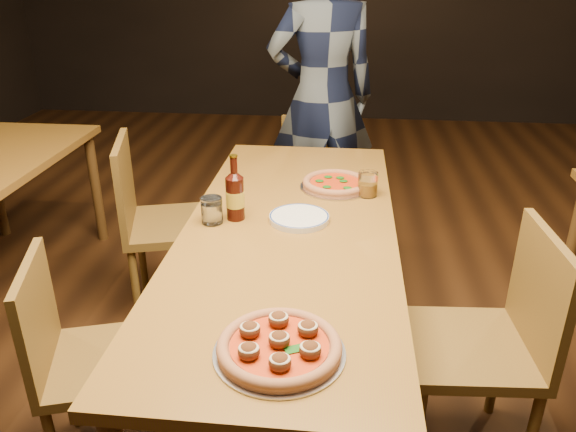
# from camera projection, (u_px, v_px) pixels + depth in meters

# --- Properties ---
(ground) EXTENTS (9.00, 9.00, 0.00)m
(ground) POSITION_uv_depth(u_px,v_px,m) (289.00, 382.00, 2.44)
(ground) COLOR black
(table_main) EXTENTS (0.80, 2.00, 0.75)m
(table_main) POSITION_uv_depth(u_px,v_px,m) (289.00, 244.00, 2.16)
(table_main) COLOR brown
(table_main) RESTS_ON ground
(chair_main_nw) EXTENTS (0.50, 0.50, 0.86)m
(chair_main_nw) POSITION_uv_depth(u_px,v_px,m) (105.00, 360.00, 1.92)
(chair_main_nw) COLOR brown
(chair_main_nw) RESTS_ON ground
(chair_main_sw) EXTENTS (0.55, 0.55, 0.96)m
(chair_main_sw) POSITION_uv_depth(u_px,v_px,m) (173.00, 223.00, 2.79)
(chair_main_sw) COLOR brown
(chair_main_sw) RESTS_ON ground
(chair_main_e) EXTENTS (0.46, 0.46, 0.93)m
(chair_main_e) POSITION_uv_depth(u_px,v_px,m) (469.00, 345.00, 1.93)
(chair_main_e) COLOR brown
(chair_main_e) RESTS_ON ground
(chair_end) EXTENTS (0.47, 0.47, 0.83)m
(chair_end) POSITION_uv_depth(u_px,v_px,m) (302.00, 186.00, 3.42)
(chair_end) COLOR brown
(chair_end) RESTS_ON ground
(pizza_meatball) EXTENTS (0.34, 0.34, 0.06)m
(pizza_meatball) POSITION_uv_depth(u_px,v_px,m) (279.00, 346.00, 1.44)
(pizza_meatball) COLOR #B7B7BF
(pizza_meatball) RESTS_ON table_main
(pizza_margherita) EXTENTS (0.31, 0.31, 0.04)m
(pizza_margherita) POSITION_uv_depth(u_px,v_px,m) (335.00, 184.00, 2.49)
(pizza_margherita) COLOR #B7B7BF
(pizza_margherita) RESTS_ON table_main
(plate_stack) EXTENTS (0.23, 0.23, 0.02)m
(plate_stack) POSITION_uv_depth(u_px,v_px,m) (299.00, 218.00, 2.18)
(plate_stack) COLOR white
(plate_stack) RESTS_ON table_main
(beer_bottle) EXTENTS (0.07, 0.07, 0.25)m
(beer_bottle) POSITION_uv_depth(u_px,v_px,m) (235.00, 197.00, 2.16)
(beer_bottle) COLOR black
(beer_bottle) RESTS_ON table_main
(water_glass) EXTENTS (0.08, 0.08, 0.10)m
(water_glass) POSITION_uv_depth(u_px,v_px,m) (212.00, 210.00, 2.15)
(water_glass) COLOR white
(water_glass) RESTS_ON table_main
(amber_glass) EXTENTS (0.08, 0.08, 0.11)m
(amber_glass) POSITION_uv_depth(u_px,v_px,m) (368.00, 184.00, 2.39)
(amber_glass) COLOR #AB6C13
(amber_glass) RESTS_ON table_main
(diner) EXTENTS (0.77, 0.63, 1.84)m
(diner) POSITION_uv_depth(u_px,v_px,m) (322.00, 98.00, 3.35)
(diner) COLOR black
(diner) RESTS_ON ground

